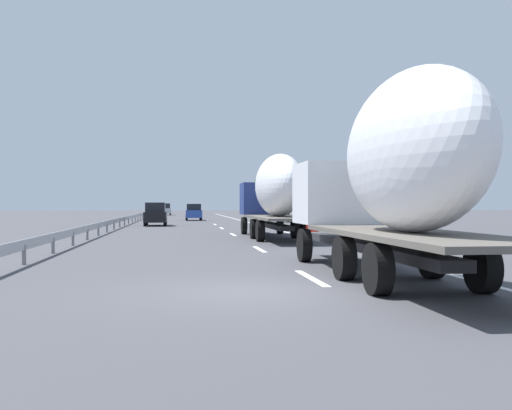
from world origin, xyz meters
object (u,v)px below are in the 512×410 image
at_px(car_blue_sedan, 194,212).
at_px(car_black_suv, 156,214).
at_px(truck_trailing, 392,171).
at_px(car_silver_hatch, 165,209).
at_px(road_sign, 277,198).
at_px(truck_lead, 275,192).

distance_m(car_blue_sedan, car_black_suv, 16.63).
height_order(truck_trailing, car_silver_hatch, truck_trailing).
distance_m(truck_trailing, road_sign, 35.24).
bearing_deg(car_blue_sedan, truck_lead, -174.66).
bearing_deg(car_silver_hatch, car_black_suv, -179.60).
bearing_deg(road_sign, car_silver_hatch, 11.47).
relative_size(truck_trailing, car_silver_hatch, 2.94).
bearing_deg(car_blue_sedan, car_black_suv, 167.48).
height_order(truck_lead, car_silver_hatch, truck_lead).
bearing_deg(car_black_suv, truck_trailing, -169.32).
xyz_separation_m(car_blue_sedan, road_sign, (-18.11, -6.47, 1.42)).
bearing_deg(truck_trailing, car_silver_hatch, 4.84).
relative_size(car_blue_sedan, road_sign, 1.18).
height_order(truck_lead, car_black_suv, truck_lead).
height_order(truck_trailing, road_sign, truck_trailing).
height_order(car_silver_hatch, road_sign, road_sign).
distance_m(truck_trailing, car_silver_hatch, 86.76).
distance_m(truck_lead, car_silver_hatch, 69.65).
xyz_separation_m(car_black_suv, car_silver_hatch, (49.46, 0.34, 0.00)).
bearing_deg(car_black_suv, car_silver_hatch, 0.40).
distance_m(car_blue_sedan, car_silver_hatch, 33.46).
relative_size(truck_trailing, car_black_suv, 2.78).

